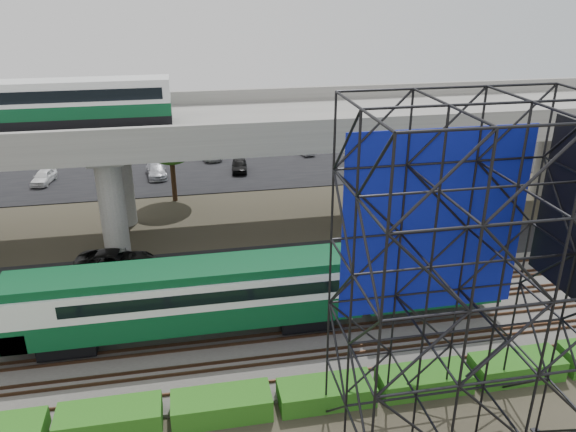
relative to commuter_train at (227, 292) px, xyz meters
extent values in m
plane|color=#474233|center=(3.07, -2.00, -2.88)|extent=(140.00, 140.00, 0.00)
cube|color=slate|center=(3.07, 0.00, -2.78)|extent=(90.00, 12.00, 0.20)
cube|color=black|center=(3.07, 8.50, -2.84)|extent=(90.00, 5.00, 0.08)
cube|color=black|center=(3.07, 32.00, -2.84)|extent=(90.00, 18.00, 0.08)
cube|color=slate|center=(3.07, 54.00, -2.87)|extent=(140.00, 40.00, 0.03)
cube|color=#472D1E|center=(3.07, -4.72, -2.60)|extent=(90.00, 0.08, 0.16)
cube|color=#472D1E|center=(3.07, -3.28, -2.60)|extent=(90.00, 0.08, 0.16)
cube|color=#472D1E|center=(3.07, -2.72, -2.60)|extent=(90.00, 0.08, 0.16)
cube|color=#472D1E|center=(3.07, -1.28, -2.60)|extent=(90.00, 0.08, 0.16)
cube|color=#472D1E|center=(3.07, -0.72, -2.60)|extent=(90.00, 0.08, 0.16)
cube|color=#472D1E|center=(3.07, 0.72, -2.60)|extent=(90.00, 0.08, 0.16)
cube|color=#472D1E|center=(3.07, 1.28, -2.60)|extent=(90.00, 0.08, 0.16)
cube|color=#472D1E|center=(3.07, 2.72, -2.60)|extent=(90.00, 0.08, 0.16)
cube|color=#472D1E|center=(3.07, 3.28, -2.60)|extent=(90.00, 0.08, 0.16)
cube|color=#472D1E|center=(3.07, 4.72, -2.60)|extent=(90.00, 0.08, 0.16)
cube|color=black|center=(-8.62, 0.00, -2.07)|extent=(3.00, 2.20, 0.90)
cube|color=black|center=(4.38, 0.00, -2.07)|extent=(3.00, 2.20, 0.90)
cube|color=#094523|center=(-2.12, 0.00, -0.92)|extent=(19.00, 3.00, 1.40)
cube|color=silver|center=(-2.12, 0.00, 0.53)|extent=(19.00, 3.00, 1.50)
cube|color=#094523|center=(-2.12, 0.00, 1.53)|extent=(19.00, 2.60, 0.50)
cube|color=black|center=(-1.12, 0.00, 0.58)|extent=(15.00, 3.06, 0.70)
ellipsoid|color=silver|center=(-11.62, 0.00, -0.02)|extent=(3.60, 3.00, 3.20)
cube|color=#094523|center=(-11.62, 0.00, -1.07)|extent=(2.60, 3.00, 1.10)
cube|color=#094523|center=(11.88, 0.00, 0.08)|extent=(8.00, 3.00, 3.40)
cube|color=#9E9B93|center=(3.07, 14.00, 5.72)|extent=(80.00, 12.00, 1.20)
cube|color=#9E9B93|center=(3.07, 8.25, 6.87)|extent=(80.00, 0.50, 1.10)
cube|color=#9E9B93|center=(3.07, 19.75, 6.87)|extent=(80.00, 0.50, 1.10)
cylinder|color=#9E9B93|center=(-6.93, 10.50, 1.12)|extent=(1.80, 1.80, 8.00)
cylinder|color=#9E9B93|center=(-6.93, 17.50, 1.12)|extent=(1.80, 1.80, 8.00)
cube|color=#9E9B93|center=(-6.93, 14.00, 4.82)|extent=(2.40, 9.00, 0.60)
cylinder|color=#9E9B93|center=(13.07, 10.50, 1.12)|extent=(1.80, 1.80, 8.00)
cylinder|color=#9E9B93|center=(13.07, 17.50, 1.12)|extent=(1.80, 1.80, 8.00)
cube|color=#9E9B93|center=(13.07, 14.00, 4.82)|extent=(2.40, 9.00, 0.60)
cylinder|color=#9E9B93|center=(31.07, 17.50, 1.12)|extent=(1.80, 1.80, 8.00)
cube|color=black|center=(-8.46, 14.00, 6.67)|extent=(12.00, 2.50, 0.70)
cube|color=#094523|center=(-8.46, 14.00, 7.47)|extent=(12.00, 2.50, 0.90)
cube|color=silver|center=(-8.46, 14.00, 8.57)|extent=(12.00, 2.50, 1.30)
cube|color=black|center=(-8.46, 14.00, 8.62)|extent=(11.00, 2.56, 0.80)
cube|color=silver|center=(-8.46, 14.00, 9.37)|extent=(12.00, 2.40, 0.30)
cube|color=#0D1999|center=(8.37, -6.95, 6.42)|extent=(8.10, 0.08, 8.25)
cube|color=#236316|center=(-5.93, -6.30, -2.28)|extent=(4.60, 1.80, 1.20)
cube|color=#236316|center=(-0.93, -6.30, -2.31)|extent=(4.60, 1.80, 1.15)
cube|color=#236316|center=(4.07, -6.30, -2.37)|extent=(4.60, 1.80, 1.03)
cube|color=#236316|center=(9.07, -6.30, -2.38)|extent=(4.60, 1.80, 1.01)
cube|color=#236316|center=(14.07, -6.30, -2.32)|extent=(4.60, 1.80, 1.12)
cylinder|color=#382314|center=(17.07, 10.50, -0.48)|extent=(0.44, 0.44, 4.80)
ellipsoid|color=#236316|center=(17.07, 10.50, 2.72)|extent=(4.94, 4.94, 4.18)
cylinder|color=#382314|center=(-2.93, 22.00, -0.48)|extent=(0.44, 0.44, 4.80)
ellipsoid|color=#236316|center=(-2.93, 22.00, 2.72)|extent=(4.94, 4.94, 4.18)
imported|color=black|center=(-6.93, 8.85, -2.03)|extent=(5.87, 3.44, 1.54)
imported|color=white|center=(-15.60, 29.00, -2.14)|extent=(2.17, 4.07, 1.32)
imported|color=#A9ACB0|center=(-10.02, 34.00, -2.19)|extent=(1.37, 3.73, 1.22)
imported|color=#B3B4BB|center=(-4.74, 29.00, -2.15)|extent=(2.35, 4.68, 1.30)
imported|color=silver|center=(1.02, 34.00, -2.23)|extent=(2.77, 4.43, 1.14)
imported|color=black|center=(3.76, 29.00, -2.15)|extent=(1.90, 3.96, 1.30)
imported|color=#93949A|center=(11.95, 34.00, -2.23)|extent=(1.64, 3.59, 1.14)
imported|color=#BEBEBE|center=(16.70, 29.00, -2.15)|extent=(2.67, 4.79, 1.31)
imported|color=gray|center=(21.02, 34.00, -2.17)|extent=(3.05, 4.92, 1.27)
camera|label=1|loc=(-1.73, -26.96, 15.98)|focal=35.00mm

